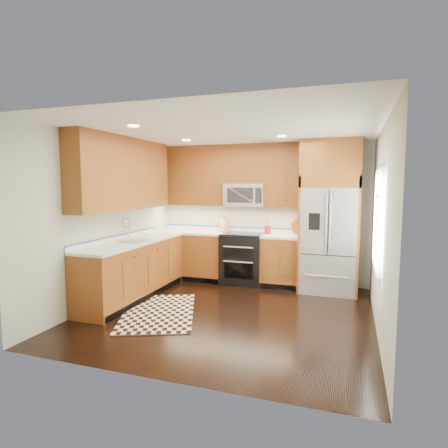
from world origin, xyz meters
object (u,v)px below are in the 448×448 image
(utensil_crock, at_px, (268,228))
(knife_block, at_px, (224,225))
(range, at_px, (243,259))
(rug, at_px, (159,312))
(refrigerator, at_px, (330,217))

(utensil_crock, bearing_deg, knife_block, 173.75)
(range, bearing_deg, knife_block, 155.69)
(knife_block, bearing_deg, rug, -97.03)
(range, distance_m, knife_block, 0.77)
(utensil_crock, bearing_deg, range, -166.91)
(knife_block, height_order, utensil_crock, utensil_crock)
(refrigerator, distance_m, utensil_crock, 1.15)
(refrigerator, xyz_separation_m, knife_block, (-1.99, 0.24, -0.24))
(rug, bearing_deg, knife_block, 61.12)
(range, xyz_separation_m, knife_block, (-0.44, 0.20, 0.60))
(knife_block, bearing_deg, utensil_crock, -6.25)
(knife_block, distance_m, utensil_crock, 0.89)
(knife_block, relative_size, utensil_crock, 0.95)
(rug, height_order, knife_block, knife_block)
(range, height_order, utensil_crock, utensil_crock)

